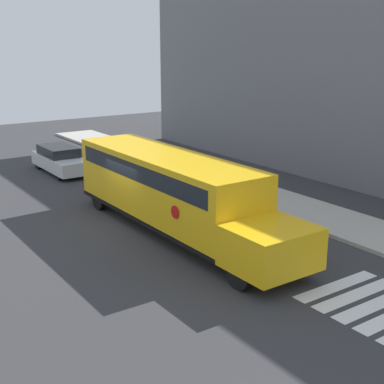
{
  "coord_description": "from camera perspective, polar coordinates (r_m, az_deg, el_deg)",
  "views": [
    {
      "loc": [
        18.0,
        -9.82,
        6.99
      ],
      "look_at": [
        2.26,
        1.11,
        1.61
      ],
      "focal_mm": 50.0,
      "sensor_mm": 36.0,
      "label": 1
    }
  ],
  "objects": [
    {
      "name": "parked_car",
      "position": [
        30.54,
        -13.88,
        3.38
      ],
      "size": [
        4.75,
        1.71,
        1.44
      ],
      "color": "silver",
      "rests_on": "ground"
    },
    {
      "name": "building_backdrop",
      "position": [
        29.13,
        17.26,
        11.14
      ],
      "size": [
        32.0,
        4.0,
        10.06
      ],
      "color": "slate",
      "rests_on": "ground"
    },
    {
      "name": "school_bus",
      "position": [
        20.09,
        -2.14,
        0.36
      ],
      "size": [
        11.88,
        2.57,
        2.93
      ],
      "color": "yellow",
      "rests_on": "ground"
    },
    {
      "name": "sidewalk_strip",
      "position": [
        25.26,
        7.14,
        -0.33
      ],
      "size": [
        44.0,
        3.0,
        0.15
      ],
      "color": "#B2ADA3",
      "rests_on": "ground"
    },
    {
      "name": "ground_plane",
      "position": [
        21.66,
        -5.83,
        -3.23
      ],
      "size": [
        60.0,
        60.0,
        0.0
      ],
      "primitive_type": "plane",
      "color": "#333335"
    }
  ]
}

